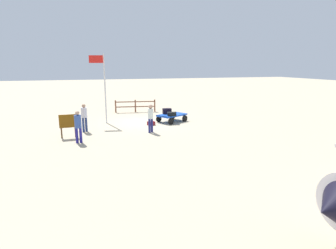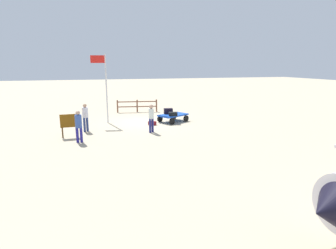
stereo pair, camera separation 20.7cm
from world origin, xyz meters
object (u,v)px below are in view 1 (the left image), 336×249
object	(u,v)px
suitcase_dark	(151,123)
worker_lead	(151,116)
worker_trailing	(78,124)
worker_supervisor	(84,115)
flagpole	(103,83)
suitcase_navy	(172,114)
suitcase_tan	(167,111)
signboard	(68,123)
luggage_cart	(172,116)

from	to	relation	value
suitcase_dark	worker_lead	distance (m)	2.23
suitcase_dark	worker_trailing	size ratio (longest dim) A/B	0.32
suitcase_dark	worker_lead	xyz separation A→B (m)	(0.51, 1.99, 0.87)
worker_lead	worker_supervisor	size ratio (longest dim) A/B	1.00
flagpole	suitcase_navy	bearing A→B (deg)	161.04
suitcase_tan	flagpole	xyz separation A→B (m)	(4.38, -0.64, 2.09)
worker_supervisor	suitcase_navy	bearing A→B (deg)	-172.97
worker_lead	signboard	distance (m)	4.72
suitcase_navy	signboard	bearing A→B (deg)	15.96
luggage_cart	worker_supervisor	distance (m)	6.18
luggage_cart	suitcase_navy	xyz separation A→B (m)	(0.17, 0.58, 0.26)
suitcase_tan	signboard	world-z (taller)	signboard
suitcase_navy	suitcase_tan	bearing A→B (deg)	-84.78
signboard	worker_trailing	bearing A→B (deg)	114.29
luggage_cart	suitcase_navy	distance (m)	0.66
suitcase_dark	worker_lead	size ratio (longest dim) A/B	0.32
worker_lead	suitcase_tan	bearing A→B (deg)	-123.08
luggage_cart	worker_trailing	xyz separation A→B (m)	(6.35, 3.76, 0.57)
suitcase_navy	worker_lead	size ratio (longest dim) A/B	0.39
worker_lead	flagpole	bearing A→B (deg)	-55.99
flagpole	worker_supervisor	bearing A→B (deg)	58.61
flagpole	suitcase_dark	bearing A→B (deg)	151.16
suitcase_navy	flagpole	world-z (taller)	flagpole
suitcase_navy	flagpole	xyz separation A→B (m)	(4.47, -1.53, 2.15)
worker_lead	worker_supervisor	xyz separation A→B (m)	(3.82, -1.36, 0.02)
worker_trailing	signboard	size ratio (longest dim) A/B	1.28
suitcase_tan	worker_trailing	distance (m)	7.34
worker_lead	worker_supervisor	distance (m)	4.05
suitcase_dark	flagpole	bearing A→B (deg)	-28.84
suitcase_tan	suitcase_dark	distance (m)	1.85
suitcase_tan	worker_lead	xyz separation A→B (m)	(1.94, 2.98, 0.25)
suitcase_dark	worker_trailing	xyz separation A→B (m)	(4.67, 3.08, 0.87)
worker_trailing	worker_supervisor	distance (m)	2.48
suitcase_tan	flagpole	bearing A→B (deg)	-8.27
suitcase_tan	signboard	bearing A→B (deg)	22.98
luggage_cart	flagpole	bearing A→B (deg)	-11.59
worker_lead	worker_trailing	world-z (taller)	worker_lead
suitcase_tan	suitcase_dark	bearing A→B (deg)	34.72
worker_trailing	signboard	world-z (taller)	worker_trailing
luggage_cart	worker_lead	distance (m)	3.50
suitcase_navy	suitcase_dark	world-z (taller)	suitcase_navy
luggage_cart	worker_supervisor	size ratio (longest dim) A/B	1.38
suitcase_tan	worker_lead	distance (m)	3.57
luggage_cart	worker_lead	bearing A→B (deg)	50.53
worker_supervisor	worker_trailing	bearing A→B (deg)	82.13
luggage_cart	worker_supervisor	world-z (taller)	worker_supervisor
worker_supervisor	signboard	bearing A→B (deg)	53.24
worker_lead	worker_trailing	size ratio (longest dim) A/B	1.01
luggage_cart	signboard	world-z (taller)	signboard
suitcase_tan	suitcase_navy	distance (m)	0.90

